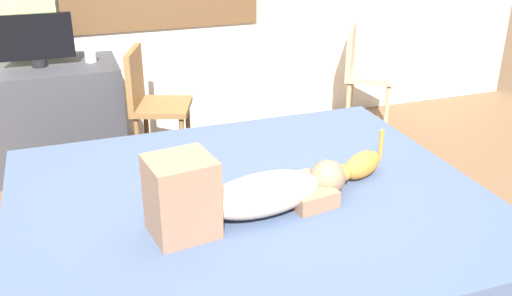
% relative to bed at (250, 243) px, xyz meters
% --- Properties ---
extents(bed, '(2.26, 1.91, 0.50)m').
position_rel_bed_xyz_m(bed, '(0.00, 0.00, 0.00)').
color(bed, brown).
rests_on(bed, ground).
extents(person_lying, '(0.94, 0.38, 0.34)m').
position_rel_bed_xyz_m(person_lying, '(-0.08, -0.16, 0.37)').
color(person_lying, '#CCB299').
rests_on(person_lying, bed).
extents(cat, '(0.33, 0.21, 0.21)m').
position_rel_bed_xyz_m(cat, '(0.58, 0.00, 0.32)').
color(cat, '#C67A2D').
rests_on(cat, bed).
extents(desk, '(0.90, 0.56, 0.74)m').
position_rel_bed_xyz_m(desk, '(-0.84, 1.76, 0.12)').
color(desk, '#38383D').
rests_on(desk, ground).
extents(tv_monitor, '(0.48, 0.10, 0.35)m').
position_rel_bed_xyz_m(tv_monitor, '(-0.89, 1.76, 0.67)').
color(tv_monitor, black).
rests_on(tv_monitor, desk).
extents(cup, '(0.08, 0.08, 0.08)m').
position_rel_bed_xyz_m(cup, '(-0.56, 1.76, 0.53)').
color(cup, white).
rests_on(cup, desk).
extents(chair_by_desk, '(0.49, 0.49, 0.86)m').
position_rel_bed_xyz_m(chair_by_desk, '(-0.20, 1.50, 0.26)').
color(chair_by_desk, brown).
rests_on(chair_by_desk, ground).
extents(chair_spare, '(0.53, 0.53, 0.86)m').
position_rel_bed_xyz_m(chair_spare, '(1.52, 1.69, 0.26)').
color(chair_spare, tan).
rests_on(chair_spare, ground).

